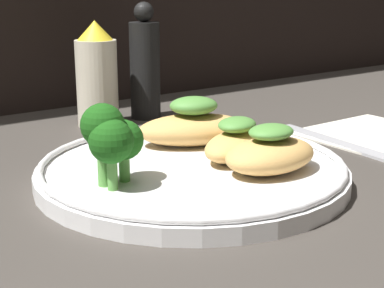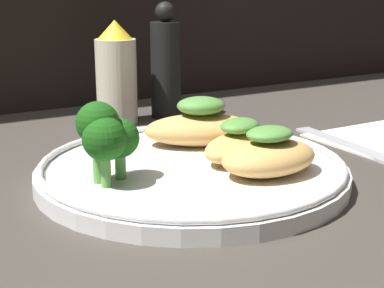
# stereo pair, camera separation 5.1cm
# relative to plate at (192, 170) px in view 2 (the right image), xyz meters

# --- Properties ---
(ground_plane) EXTENTS (1.80, 1.80, 0.01)m
(ground_plane) POSITION_rel_plate_xyz_m (0.00, 0.00, -0.01)
(ground_plane) COLOR #3D3833
(plate) EXTENTS (0.28, 0.28, 0.02)m
(plate) POSITION_rel_plate_xyz_m (0.00, 0.00, 0.00)
(plate) COLOR white
(plate) RESTS_ON ground_plane
(grilled_meat_front) EXTENTS (0.09, 0.06, 0.04)m
(grilled_meat_front) POSITION_rel_plate_xyz_m (0.04, -0.05, 0.02)
(grilled_meat_front) COLOR tan
(grilled_meat_front) RESTS_ON plate
(grilled_meat_middle) EXTENTS (0.10, 0.08, 0.04)m
(grilled_meat_middle) POSITION_rel_plate_xyz_m (0.05, -0.01, 0.02)
(grilled_meat_middle) COLOR tan
(grilled_meat_middle) RESTS_ON plate
(grilled_meat_back) EXTENTS (0.13, 0.10, 0.05)m
(grilled_meat_back) POSITION_rel_plate_xyz_m (0.04, 0.06, 0.02)
(grilled_meat_back) COLOR tan
(grilled_meat_back) RESTS_ON plate
(broccoli_bunch) EXTENTS (0.05, 0.05, 0.07)m
(broccoli_bunch) POSITION_rel_plate_xyz_m (-0.08, -0.00, 0.04)
(broccoli_bunch) COLOR #569942
(broccoli_bunch) RESTS_ON plate
(sauce_bottle) EXTENTS (0.05, 0.05, 0.13)m
(sauce_bottle) POSITION_rel_plate_xyz_m (0.03, 0.24, 0.05)
(sauce_bottle) COLOR beige
(sauce_bottle) RESTS_ON ground_plane
(pepper_grinder) EXTENTS (0.04, 0.04, 0.15)m
(pepper_grinder) POSITION_rel_plate_xyz_m (0.10, 0.24, 0.06)
(pepper_grinder) COLOR black
(pepper_grinder) RESTS_ON ground_plane
(fork) EXTENTS (0.03, 0.18, 0.01)m
(fork) POSITION_rel_plate_xyz_m (0.20, -0.00, -0.01)
(fork) COLOR #B2B2B7
(fork) RESTS_ON ground_plane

